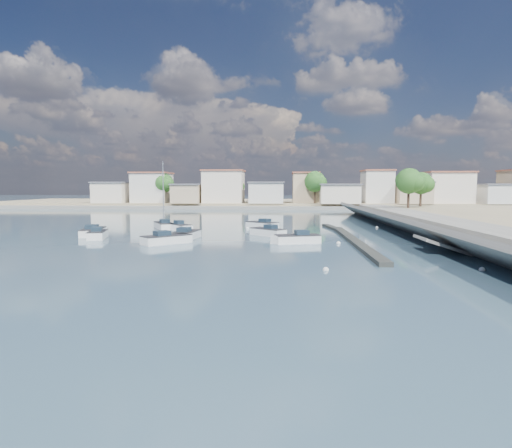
{
  "coord_description": "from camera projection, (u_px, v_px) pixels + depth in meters",
  "views": [
    {
      "loc": [
        -0.19,
        -32.3,
        5.51
      ],
      "look_at": [
        -2.99,
        14.57,
        1.4
      ],
      "focal_mm": 30.0,
      "sensor_mm": 36.0,
      "label": 1
    }
  ],
  "objects": [
    {
      "name": "motorboat_g",
      "position": [
        181.0,
        228.0,
        53.36
      ],
      "size": [
        3.7,
        3.99,
        1.48
      ],
      "color": "white",
      "rests_on": "ground"
    },
    {
      "name": "shore_trees",
      "position": [
        318.0,
        184.0,
        99.29
      ],
      "size": [
        74.56,
        38.32,
        7.92
      ],
      "color": "#38281E",
      "rests_on": "ground"
    },
    {
      "name": "breakwater",
      "position": [
        349.0,
        238.0,
        44.78
      ],
      "size": [
        2.0,
        31.02,
        0.35
      ],
      "color": "black",
      "rests_on": "ground"
    },
    {
      "name": "motorboat_f",
      "position": [
        261.0,
        225.0,
        57.15
      ],
      "size": [
        4.6,
        4.08,
        1.48
      ],
      "color": "white",
      "rests_on": "ground"
    },
    {
      "name": "far_town",
      "position": [
        325.0,
        189.0,
        108.02
      ],
      "size": [
        113.01,
        12.8,
        8.35
      ],
      "color": "beige",
      "rests_on": "far_shore_land"
    },
    {
      "name": "far_shore_land",
      "position": [
        282.0,
        203.0,
        124.02
      ],
      "size": [
        160.0,
        40.0,
        1.4
      ],
      "primitive_type": "cube",
      "color": "gray",
      "rests_on": "ground"
    },
    {
      "name": "ground",
      "position": [
        283.0,
        219.0,
        72.37
      ],
      "size": [
        400.0,
        400.0,
        0.0
      ],
      "primitive_type": "plane",
      "color": "#284250",
      "rests_on": "ground"
    },
    {
      "name": "motorboat_e",
      "position": [
        94.0,
        232.0,
        48.42
      ],
      "size": [
        2.94,
        5.66,
        1.48
      ],
      "color": "white",
      "rests_on": "ground"
    },
    {
      "name": "seawall_walkway",
      "position": [
        461.0,
        231.0,
        44.34
      ],
      "size": [
        5.0,
        90.0,
        1.8
      ],
      "primitive_type": "cube",
      "color": "slate",
      "rests_on": "ground"
    },
    {
      "name": "sailboat",
      "position": [
        164.0,
        225.0,
        56.37
      ],
      "size": [
        3.93,
        5.52,
        9.0
      ],
      "color": "white",
      "rests_on": "ground"
    },
    {
      "name": "motorboat_a",
      "position": [
        98.0,
        235.0,
        45.71
      ],
      "size": [
        2.52,
        4.59,
        1.48
      ],
      "color": "white",
      "rests_on": "ground"
    },
    {
      "name": "motorboat_d",
      "position": [
        295.0,
        239.0,
        41.67
      ],
      "size": [
        4.92,
        2.76,
        1.48
      ],
      "color": "white",
      "rests_on": "ground"
    },
    {
      "name": "motorboat_h",
      "position": [
        169.0,
        240.0,
        41.59
      ],
      "size": [
        4.72,
        4.57,
        1.48
      ],
      "color": "white",
      "rests_on": "ground"
    },
    {
      "name": "far_shore_quay",
      "position": [
        282.0,
        208.0,
        103.16
      ],
      "size": [
        160.0,
        2.5,
        0.8
      ],
      "primitive_type": "cube",
      "color": "slate",
      "rests_on": "ground"
    },
    {
      "name": "mooring_buoys",
      "position": [
        328.0,
        239.0,
        44.55
      ],
      "size": [
        18.03,
        30.21,
        0.4
      ],
      "color": "silver",
      "rests_on": "ground"
    },
    {
      "name": "motorboat_c",
      "position": [
        266.0,
        232.0,
        48.26
      ],
      "size": [
        4.3,
        4.12,
        1.48
      ],
      "color": "white",
      "rests_on": "ground"
    },
    {
      "name": "motorboat_b",
      "position": [
        187.0,
        235.0,
        45.35
      ],
      "size": [
        2.52,
        5.47,
        1.48
      ],
      "color": "white",
      "rests_on": "ground"
    }
  ]
}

